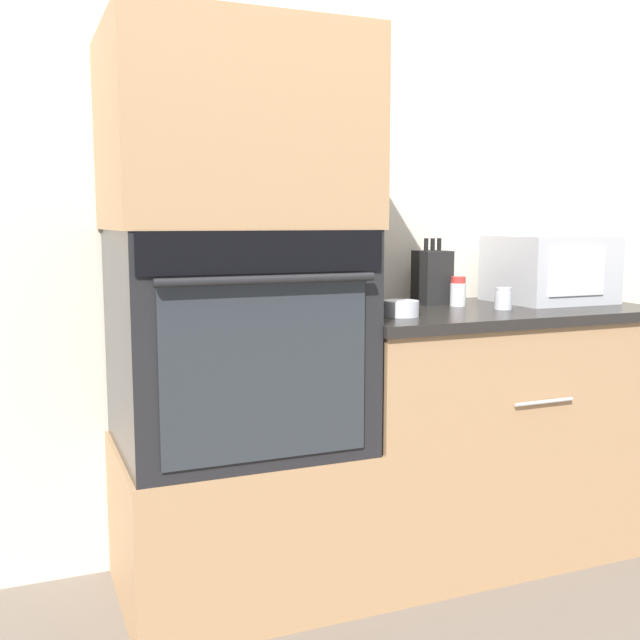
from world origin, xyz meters
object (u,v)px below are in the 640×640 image
Objects in this scene: wall_oven at (236,338)px; knife_block at (432,277)px; condiment_jar_mid at (360,296)px; microwave at (549,269)px; condiment_jar_far at (458,292)px; bowl at (401,308)px; condiment_jar_near at (503,299)px.

knife_block is at bearing 12.49° from wall_oven.
condiment_jar_mid is at bearing -162.86° from knife_block.
microwave reaches higher than condiment_jar_mid.
wall_oven is 6.76× the size of condiment_jar_far.
condiment_jar_mid is (-0.34, -0.10, -0.05)m from knife_block.
bowl is 1.06× the size of condiment_jar_far.
wall_oven is 9.47× the size of condiment_jar_near.
knife_block reaches higher than bowl.
condiment_jar_near is (0.41, 0.03, 0.01)m from bowl.
condiment_jar_far is (0.05, -0.10, -0.05)m from knife_block.
condiment_jar_mid is at bearing 8.88° from wall_oven.
condiment_jar_near is 0.17m from condiment_jar_far.
wall_oven reaches higher than knife_block.
condiment_jar_far is at bearing -65.97° from knife_block.
wall_oven reaches higher than bowl.
bowl is at bearing -70.97° from condiment_jar_mid.
wall_oven is 0.47m from condiment_jar_mid.
microwave is at bearing -13.58° from knife_block.
bowl is 0.42m from condiment_jar_near.
knife_block is at bearing 166.42° from microwave.
microwave is at bearing -0.48° from condiment_jar_far.
condiment_jar_near is 0.71× the size of condiment_jar_far.
condiment_jar_near is (0.93, -0.07, 0.09)m from wall_oven.
wall_oven is 6.35× the size of bowl.
wall_oven is at bearing -167.51° from knife_block.
microwave is 3.67× the size of condiment_jar_mid.
bowl is 0.19m from condiment_jar_mid.
condiment_jar_far is at bearing 179.52° from microwave.
microwave reaches higher than knife_block.
condiment_jar_mid is at bearing 109.03° from bowl.
condiment_jar_near is at bearing -58.25° from condiment_jar_far.
wall_oven is at bearing 168.25° from bowl.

